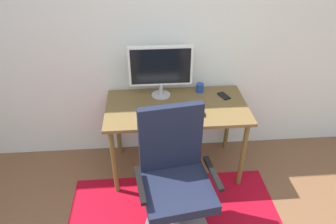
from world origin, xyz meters
The scene contains 9 objects.
wall_back centered at (0.00, 2.20, 1.30)m, with size 6.00×0.10×2.60m, color white.
area_rug centered at (-0.03, 1.11, 0.00)m, with size 1.83×1.10×0.01m, color #A90A1D.
desk centered at (0.04, 1.79, 0.67)m, with size 1.29×0.68×0.75m.
monitor centered at (-0.09, 1.99, 1.04)m, with size 0.58×0.18×0.50m.
keyboard centered at (-0.10, 1.61, 0.76)m, with size 0.43×0.13×0.02m, color white.
computer_mouse centered at (0.24, 1.62, 0.76)m, with size 0.06×0.10×0.03m, color black.
coffee_cup centered at (0.29, 2.03, 0.79)m, with size 0.07×0.07×0.09m, color #1D3E9F.
cell_phone centered at (0.51, 1.92, 0.75)m, with size 0.07×0.14×0.01m, color black.
office_chair centered at (-0.04, 1.08, 0.47)m, with size 0.63×0.57×1.10m.
Camera 1 is at (-0.23, -0.60, 2.24)m, focal length 33.28 mm.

